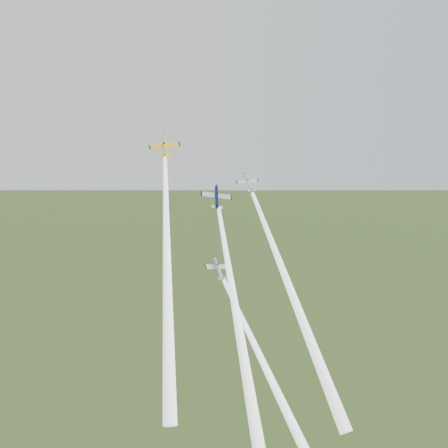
% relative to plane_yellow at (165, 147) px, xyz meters
% --- Properties ---
extents(plane_yellow, '(8.12, 7.28, 7.55)m').
position_rel_plane_yellow_xyz_m(plane_yellow, '(0.00, 0.00, 0.00)').
color(plane_yellow, yellow).
extents(smoke_trail_yellow, '(11.02, 41.67, 50.93)m').
position_rel_plane_yellow_xyz_m(smoke_trail_yellow, '(-4.28, -21.44, -27.05)').
color(smoke_trail_yellow, white).
extents(plane_navy, '(9.51, 6.59, 8.37)m').
position_rel_plane_yellow_xyz_m(plane_navy, '(12.24, -4.14, -12.59)').
color(plane_navy, '#0D113A').
extents(smoke_trail_navy, '(5.44, 41.15, 49.85)m').
position_rel_plane_yellow_xyz_m(smoke_trail_navy, '(10.89, -25.52, -39.10)').
color(smoke_trail_navy, white).
extents(plane_silver_right, '(7.54, 6.09, 5.90)m').
position_rel_plane_yellow_xyz_m(plane_silver_right, '(20.48, -4.76, -9.09)').
color(plane_silver_right, silver).
extents(smoke_trail_silver_right, '(11.16, 39.56, 48.35)m').
position_rel_plane_yellow_xyz_m(smoke_trail_silver_right, '(24.84, -25.11, -34.85)').
color(smoke_trail_silver_right, white).
extents(plane_silver_low, '(8.45, 8.65, 7.77)m').
position_rel_plane_yellow_xyz_m(plane_silver_low, '(10.03, -12.58, -28.87)').
color(plane_silver_low, '#AEB5BC').
extents(smoke_trail_silver_low, '(19.38, 37.71, 48.77)m').
position_rel_plane_yellow_xyz_m(smoke_trail_silver_low, '(18.79, -31.65, -54.84)').
color(smoke_trail_silver_low, white).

